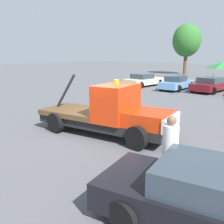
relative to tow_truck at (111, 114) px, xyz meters
The scene contains 10 objects.
ground_plane 1.00m from the tow_truck, 168.96° to the right, with size 160.00×160.00×0.00m, color #545459.
tow_truck is the anchor object (origin of this frame).
foreground_car 6.34m from the tow_truck, 27.51° to the right, with size 5.32×3.00×1.34m.
person_near_truck 4.34m from the tow_truck, 26.22° to the right, with size 0.41×0.41×1.86m.
parked_car_cream 16.82m from the tow_truck, 120.97° to the left, with size 2.66×4.80×1.34m.
parked_car_skyblue 15.15m from the tow_truck, 108.24° to the left, with size 2.57×4.56×1.34m.
parked_car_maroon 15.37m from the tow_truck, 96.77° to the left, with size 2.67×4.61×1.34m.
canopy_tent_green 22.63m from the tow_truck, 98.46° to the left, with size 3.28×3.28×2.46m.
tree_left 35.31m from the tow_truck, 111.80° to the left, with size 4.61×4.61×8.24m.
traffic_cone 4.96m from the tow_truck, 116.71° to the left, with size 0.40×0.40×0.55m.
Camera 1 is at (7.25, -7.34, 3.38)m, focal length 40.00 mm.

